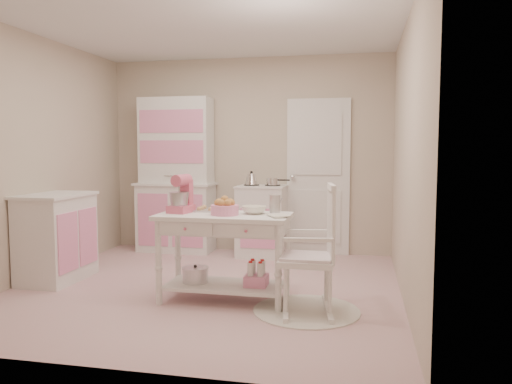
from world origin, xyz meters
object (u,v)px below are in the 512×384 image
at_px(work_table, 224,257).
at_px(stand_mixer, 181,194).
at_px(rocking_chair, 307,248).
at_px(bread_basket, 225,210).
at_px(stove, 262,220).
at_px(base_cabinet, 57,237).
at_px(hutch, 176,175).

distance_m(work_table, stand_mixer, 0.71).
bearing_deg(rocking_chair, bread_basket, 163.30).
xyz_separation_m(rocking_chair, work_table, (-0.77, 0.16, -0.15)).
distance_m(stove, base_cabinet, 2.51).
bearing_deg(rocking_chair, stand_mixer, 162.91).
relative_size(base_cabinet, bread_basket, 3.68).
bearing_deg(stand_mixer, bread_basket, 0.39).
relative_size(base_cabinet, rocking_chair, 0.84).
bearing_deg(work_table, stand_mixer, 177.27).
distance_m(base_cabinet, work_table, 1.95).
bearing_deg(stove, hutch, 177.61).
height_order(base_cabinet, work_table, base_cabinet).
distance_m(base_cabinet, rocking_chair, 2.74).
xyz_separation_m(stand_mixer, bread_basket, (0.44, -0.07, -0.12)).
distance_m(stove, work_table, 1.97).
bearing_deg(bread_basket, stand_mixer, 170.96).
distance_m(base_cabinet, stand_mixer, 1.61).
distance_m(rocking_chair, stand_mixer, 1.28).
distance_m(hutch, work_table, 2.46).
bearing_deg(bread_basket, work_table, 111.80).
height_order(work_table, bread_basket, bread_basket).
xyz_separation_m(stove, work_table, (0.04, -1.97, -0.06)).
relative_size(hutch, stove, 2.26).
distance_m(stove, rocking_chair, 2.28).
bearing_deg(rocking_chair, work_table, 159.90).
bearing_deg(stove, work_table, -88.73).
bearing_deg(base_cabinet, stand_mixer, -11.13).
bearing_deg(work_table, rocking_chair, -11.38).
relative_size(work_table, bread_basket, 4.80).
bearing_deg(hutch, stove, -2.39).
bearing_deg(base_cabinet, stove, 41.41).
distance_m(hutch, base_cabinet, 1.93).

